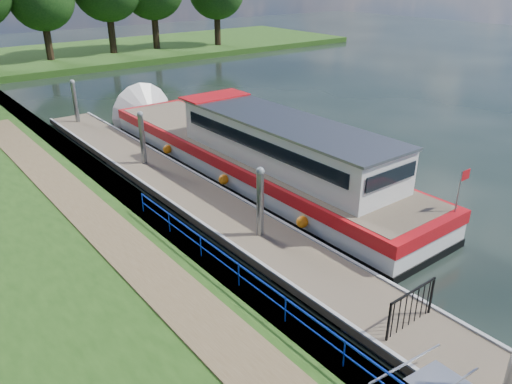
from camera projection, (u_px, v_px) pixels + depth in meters
bank_edge at (116, 193)px, 20.91m from camera, size 1.10×90.00×0.78m
far_bank at (103, 53)px, 55.69m from camera, size 60.00×18.00×0.60m
footpath at (154, 274)px, 14.68m from camera, size 1.60×40.00×0.05m
blue_fence at (313, 324)px, 11.80m from camera, size 0.04×18.04×0.72m
pontoon at (194, 197)px, 20.99m from camera, size 2.50×30.00×0.56m
mooring_piles at (192, 173)px, 20.54m from camera, size 0.30×27.30×3.55m
gate_panel at (412, 303)px, 12.83m from camera, size 1.85×0.05×1.15m
barge at (243, 151)px, 23.58m from camera, size 4.36×21.15×4.78m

